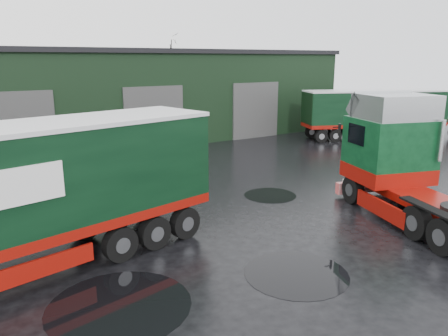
# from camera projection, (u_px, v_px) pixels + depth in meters

# --- Properties ---
(ground) EXTENTS (100.00, 100.00, 0.00)m
(ground) POSITION_uv_depth(u_px,v_px,m) (267.00, 221.00, 15.65)
(ground) COLOR black
(warehouse) EXTENTS (32.40, 12.40, 6.30)m
(warehouse) POSITION_uv_depth(u_px,v_px,m) (120.00, 94.00, 32.21)
(warehouse) COLOR black
(warehouse) RESTS_ON ground
(hero_tractor) EXTENTS (5.05, 7.70, 4.42)m
(hero_tractor) POSITION_uv_depth(u_px,v_px,m) (425.00, 161.00, 15.05)
(hero_tractor) COLOR #0A351A
(hero_tractor) RESTS_ON ground
(lorry_right) EXTENTS (13.25, 7.37, 3.52)m
(lorry_right) POSITION_uv_depth(u_px,v_px,m) (374.00, 114.00, 31.52)
(lorry_right) COLOR silver
(lorry_right) RESTS_ON ground
(wash_bucket) EXTENTS (0.41, 0.41, 0.31)m
(wash_bucket) POSITION_uv_depth(u_px,v_px,m) (413.00, 192.00, 18.54)
(wash_bucket) COLOR #061392
(wash_bucket) RESTS_ON ground
(tree_back_b) EXTENTS (4.40, 4.40, 7.50)m
(tree_back_b) POSITION_uv_depth(u_px,v_px,m) (161.00, 78.00, 44.43)
(tree_back_b) COLOR black
(tree_back_b) RESTS_ON ground
(puddle_0) EXTENTS (2.83, 2.83, 0.01)m
(puddle_0) POSITION_uv_depth(u_px,v_px,m) (296.00, 274.00, 11.80)
(puddle_0) COLOR black
(puddle_0) RESTS_ON ground
(puddle_1) EXTENTS (2.21, 2.21, 0.01)m
(puddle_1) POSITION_uv_depth(u_px,v_px,m) (270.00, 195.00, 18.60)
(puddle_1) COLOR black
(puddle_1) RESTS_ON ground
(puddle_2) EXTENTS (3.40, 3.40, 0.01)m
(puddle_2) POSITION_uv_depth(u_px,v_px,m) (120.00, 306.00, 10.27)
(puddle_2) COLOR black
(puddle_2) RESTS_ON ground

